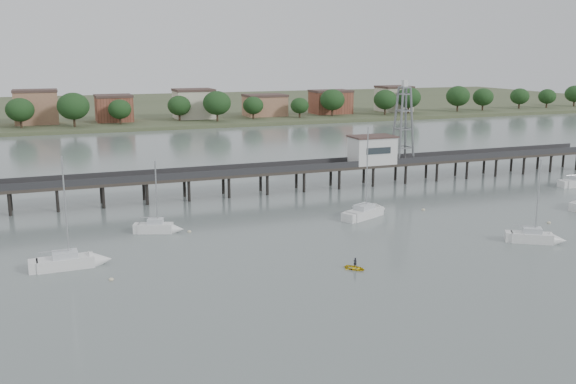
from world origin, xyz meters
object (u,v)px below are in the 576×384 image
Objects in this scene: sailboat_c at (370,212)px; lattice_tower at (403,125)px; sailboat_b at (162,228)px; sailboat_f at (540,238)px; pier at (245,173)px; sailboat_a at (78,261)px; yellow_dinghy at (355,269)px.

lattice_tower is at bearing 24.17° from sailboat_c.
lattice_tower is 29.73m from sailboat_c.
sailboat_b is 51.02m from sailboat_f.
lattice_tower is 43.36m from sailboat_f.
sailboat_b is at bearing -158.56° from lattice_tower.
pier is 12.87× the size of sailboat_f.
lattice_tower is 69.24m from sailboat_a.
sailboat_b is 31.65m from sailboat_c.
pier is 9.68× the size of lattice_tower.
sailboat_c is 25.08m from sailboat_f.
pier is at bearing 156.05° from sailboat_f.
pier is 26.75m from sailboat_b.
pier is 59.95× the size of yellow_dinghy.
yellow_dinghy is (-27.49, -0.92, -0.65)m from sailboat_f.
sailboat_a reaches higher than yellow_dinghy.
sailboat_c is (31.60, -1.78, -0.02)m from sailboat_b.
sailboat_b is at bearing 151.15° from sailboat_c.
sailboat_f reaches higher than pier.
sailboat_c reaches higher than pier.
lattice_tower is 6.20× the size of yellow_dinghy.
yellow_dinghy is at bearing -24.33° from sailboat_a.
sailboat_a is at bearing 166.56° from sailboat_c.
sailboat_a is (-43.26, -9.34, 0.00)m from sailboat_c.
sailboat_f is at bearing -56.49° from pier.
sailboat_f is (-3.75, -41.92, -10.45)m from lattice_tower.
sailboat_b reaches higher than pier.
sailboat_b is at bearing -173.56° from sailboat_f.
sailboat_b is (-18.07, -19.47, -3.14)m from pier.
sailboat_a is at bearing 121.96° from yellow_dinghy.
sailboat_b is at bearing -132.86° from pier.
sailboat_a reaches higher than sailboat_b.
pier is at bearing 54.53° from yellow_dinghy.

